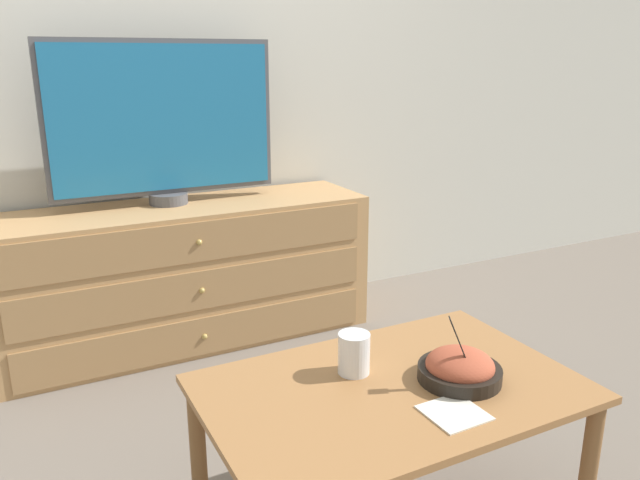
{
  "coord_description": "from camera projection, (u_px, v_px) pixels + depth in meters",
  "views": [
    {
      "loc": [
        -0.54,
        -2.88,
        1.25
      ],
      "look_at": [
        0.26,
        -1.32,
        0.73
      ],
      "focal_mm": 35.0,
      "sensor_mm": 36.0,
      "label": 1
    }
  ],
  "objects": [
    {
      "name": "dresser",
      "position": [
        187.0,
        274.0,
        2.79
      ],
      "size": [
        1.63,
        0.47,
        0.63
      ],
      "color": "tan",
      "rests_on": "ground_plane"
    },
    {
      "name": "napkin",
      "position": [
        454.0,
        413.0,
        1.45
      ],
      "size": [
        0.14,
        0.14,
        0.0
      ],
      "color": "silver",
      "rests_on": "coffee_table"
    },
    {
      "name": "takeout_bowl",
      "position": [
        460.0,
        369.0,
        1.59
      ],
      "size": [
        0.21,
        0.21,
        0.18
      ],
      "color": "black",
      "rests_on": "coffee_table"
    },
    {
      "name": "wall_back",
      "position": [
        126.0,
        45.0,
        2.7
      ],
      "size": [
        12.0,
        0.05,
        2.6
      ],
      "color": "silver",
      "rests_on": "ground_plane"
    },
    {
      "name": "tv",
      "position": [
        163.0,
        121.0,
        2.64
      ],
      "size": [
        0.97,
        0.17,
        0.69
      ],
      "color": "#515156",
      "rests_on": "dresser"
    },
    {
      "name": "coffee_table",
      "position": [
        391.0,
        407.0,
        1.59
      ],
      "size": [
        0.94,
        0.61,
        0.45
      ],
      "color": "#9E6B3D",
      "rests_on": "ground_plane"
    },
    {
      "name": "ground_plane",
      "position": [
        150.0,
        323.0,
        3.05
      ],
      "size": [
        12.0,
        12.0,
        0.0
      ],
      "primitive_type": "plane",
      "color": "#70665B"
    },
    {
      "name": "drink_cup",
      "position": [
        354.0,
        356.0,
        1.63
      ],
      "size": [
        0.08,
        0.08,
        0.11
      ],
      "color": "#9E6638",
      "rests_on": "coffee_table"
    }
  ]
}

